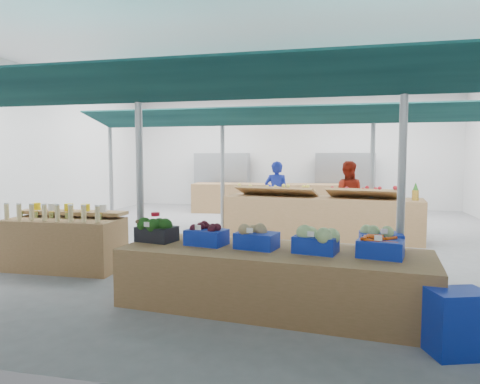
# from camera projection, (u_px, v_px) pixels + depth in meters

# --- Properties ---
(floor) EXTENTS (13.00, 13.00, 0.00)m
(floor) POSITION_uv_depth(u_px,v_px,m) (259.00, 239.00, 9.83)
(floor) COLOR slate
(floor) RESTS_ON ground
(hall) EXTENTS (13.00, 13.00, 13.00)m
(hall) POSITION_uv_depth(u_px,v_px,m) (269.00, 127.00, 11.02)
(hall) COLOR silver
(hall) RESTS_ON ground
(pole_grid) EXTENTS (10.00, 4.60, 3.00)m
(pole_grid) POSITION_uv_depth(u_px,v_px,m) (283.00, 161.00, 7.82)
(pole_grid) COLOR gray
(pole_grid) RESTS_ON floor
(awnings) EXTENTS (9.50, 7.08, 0.30)m
(awnings) POSITION_uv_depth(u_px,v_px,m) (283.00, 107.00, 7.74)
(awnings) COLOR #0A292D
(awnings) RESTS_ON pole_grid
(back_shelving_left) EXTENTS (2.00, 0.50, 2.00)m
(back_shelving_left) POSITION_uv_depth(u_px,v_px,m) (222.00, 180.00, 16.14)
(back_shelving_left) COLOR #B23F33
(back_shelving_left) RESTS_ON floor
(back_shelving_right) EXTENTS (2.00, 0.50, 2.00)m
(back_shelving_right) POSITION_uv_depth(u_px,v_px,m) (345.00, 182.00, 15.15)
(back_shelving_right) COLOR #B23F33
(back_shelving_right) RESTS_ON floor
(bottle_shelf) EXTENTS (1.93, 1.18, 1.13)m
(bottle_shelf) POSITION_uv_depth(u_px,v_px,m) (65.00, 242.00, 7.18)
(bottle_shelf) COLOR brown
(bottle_shelf) RESTS_ON floor
(veg_counter) EXTENTS (3.89, 1.66, 0.73)m
(veg_counter) POSITION_uv_depth(u_px,v_px,m) (273.00, 279.00, 5.31)
(veg_counter) COLOR brown
(veg_counter) RESTS_ON floor
(fruit_counter) EXTENTS (4.52, 1.50, 0.95)m
(fruit_counter) POSITION_uv_depth(u_px,v_px,m) (321.00, 217.00, 9.94)
(fruit_counter) COLOR brown
(fruit_counter) RESTS_ON floor
(far_counter) EXTENTS (5.51, 1.58, 0.98)m
(far_counter) POSITION_uv_depth(u_px,v_px,m) (273.00, 198.00, 14.48)
(far_counter) COLOR brown
(far_counter) RESTS_ON floor
(crate_stack) EXTENTS (0.61, 0.51, 0.62)m
(crate_stack) POSITION_uv_depth(u_px,v_px,m) (458.00, 323.00, 4.03)
(crate_stack) COLOR #0F28A3
(crate_stack) RESTS_ON floor
(vendor_left) EXTENTS (0.69, 0.49, 1.78)m
(vendor_left) POSITION_uv_depth(u_px,v_px,m) (277.00, 195.00, 11.24)
(vendor_left) COLOR #18279D
(vendor_left) RESTS_ON floor
(vendor_right) EXTENTS (0.93, 0.76, 1.78)m
(vendor_right) POSITION_uv_depth(u_px,v_px,m) (347.00, 196.00, 10.84)
(vendor_right) COLOR maroon
(vendor_right) RESTS_ON floor
(crate_broccoli) EXTENTS (0.56, 0.45, 0.35)m
(crate_broccoli) POSITION_uv_depth(u_px,v_px,m) (157.00, 230.00, 5.80)
(crate_broccoli) COLOR black
(crate_broccoli) RESTS_ON veg_counter
(crate_beets) EXTENTS (0.56, 0.45, 0.29)m
(crate_beets) POSITION_uv_depth(u_px,v_px,m) (207.00, 235.00, 5.56)
(crate_beets) COLOR #0F28A3
(crate_beets) RESTS_ON veg_counter
(crate_celeriac) EXTENTS (0.56, 0.45, 0.31)m
(crate_celeriac) POSITION_uv_depth(u_px,v_px,m) (257.00, 237.00, 5.34)
(crate_celeriac) COLOR #0F28A3
(crate_celeriac) RESTS_ON veg_counter
(crate_cabbage) EXTENTS (0.56, 0.45, 0.35)m
(crate_cabbage) POSITION_uv_depth(u_px,v_px,m) (316.00, 239.00, 5.10)
(crate_cabbage) COLOR #0F28A3
(crate_cabbage) RESTS_ON veg_counter
(crate_carrots) EXTENTS (0.56, 0.45, 0.29)m
(crate_carrots) POSITION_uv_depth(u_px,v_px,m) (380.00, 248.00, 4.86)
(crate_carrots) COLOR #0F28A3
(crate_carrots) RESTS_ON veg_counter
(sparrow) EXTENTS (0.12, 0.09, 0.11)m
(sparrow) POSITION_uv_depth(u_px,v_px,m) (141.00, 224.00, 5.72)
(sparrow) COLOR brown
(sparrow) RESTS_ON crate_broccoli
(pole_ribbon) EXTENTS (0.12, 0.12, 0.28)m
(pole_ribbon) POSITION_uv_depth(u_px,v_px,m) (155.00, 216.00, 5.81)
(pole_ribbon) COLOR #B40C1E
(pole_ribbon) RESTS_ON pole_grid
(apple_heap_yellow) EXTENTS (2.00, 1.07, 0.27)m
(apple_heap_yellow) POSITION_uv_depth(u_px,v_px,m) (276.00, 189.00, 10.12)
(apple_heap_yellow) COLOR #997247
(apple_heap_yellow) RESTS_ON fruit_counter
(apple_heap_red) EXTENTS (1.61, 0.99, 0.27)m
(apple_heap_red) POSITION_uv_depth(u_px,v_px,m) (362.00, 191.00, 9.50)
(apple_heap_red) COLOR #997247
(apple_heap_red) RESTS_ON fruit_counter
(pineapple) EXTENTS (0.14, 0.14, 0.39)m
(pineapple) POSITION_uv_depth(u_px,v_px,m) (415.00, 192.00, 9.15)
(pineapple) COLOR #8C6019
(pineapple) RESTS_ON fruit_counter
(crate_extra) EXTENTS (0.52, 0.41, 0.32)m
(crate_extra) POSITION_uv_depth(u_px,v_px,m) (381.00, 237.00, 5.31)
(crate_extra) COLOR #0F28A3
(crate_extra) RESTS_ON veg_counter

